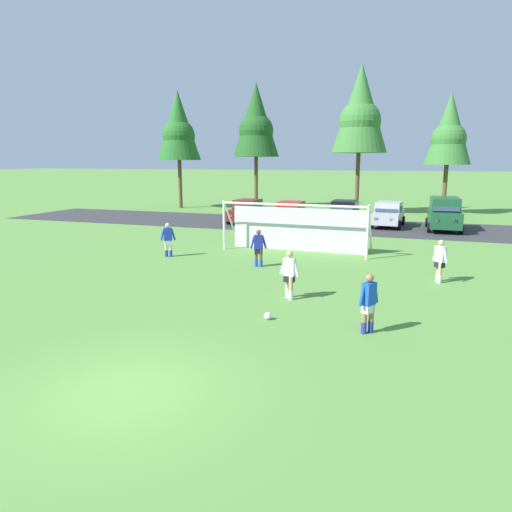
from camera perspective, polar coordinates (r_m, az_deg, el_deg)
The scene contains 18 objects.
ground_plane at distance 23.46m, azimuth 5.46°, elevation 0.24°, with size 400.00×400.00×0.00m, color #598C3D.
parking_lot_strip at distance 33.96m, azimuth 9.73°, elevation 3.63°, with size 52.00×8.40×0.01m, color #333335.
soccer_ball at distance 13.83m, azimuth 1.43°, elevation -7.28°, with size 0.22×0.22×0.22m.
soccer_goal at distance 23.95m, azimuth 4.90°, elevation 3.62°, with size 7.47×2.17×2.57m.
player_striker_near at distance 20.44m, azimuth 0.30°, elevation 0.96°, with size 0.73×0.38×1.64m.
player_midfield_center at distance 15.71m, azimuth 4.06°, elevation -2.29°, with size 0.72×0.36×1.64m.
player_defender_far at distance 12.92m, azimuth 13.47°, elevation -5.65°, with size 0.51×0.64×1.64m.
player_winger_left at distance 22.97m, azimuth -10.61°, elevation 1.94°, with size 0.70×0.42×1.64m.
player_winger_right at distance 19.11m, azimuth 21.40°, elevation -0.58°, with size 0.56×0.61×1.64m.
parked_car_slot_far_left at distance 35.08m, azimuth -1.08°, elevation 5.48°, with size 2.09×4.23×1.72m.
parked_car_slot_left at distance 33.37m, azimuth 4.15°, elevation 5.14°, with size 2.07×4.22×1.72m.
parked_car_slot_center_left at distance 34.85m, azimuth 10.61°, elevation 5.24°, with size 2.08×4.22×1.72m.
parked_car_slot_center at distance 34.26m, azimuth 15.73°, elevation 4.90°, with size 2.25×4.31×1.72m.
parked_car_slot_center_right at distance 33.70m, azimuth 21.87°, elevation 4.81°, with size 2.23×4.65×2.16m.
tree_left_edge at distance 46.90m, azimuth -9.39°, elevation 15.07°, with size 4.14×4.14×11.05m.
tree_mid_left at distance 46.81m, azimuth 0.01°, elevation 15.89°, with size 4.43×4.43×11.82m.
tree_center_back at distance 42.21m, azimuth 12.53°, elevation 16.74°, with size 4.69×4.69×12.50m.
tree_mid_right at distance 43.79m, azimuth 22.38°, elevation 13.81°, with size 3.80×3.80×10.12m.
Camera 1 is at (5.26, -7.40, 4.57)m, focal length 32.99 mm.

